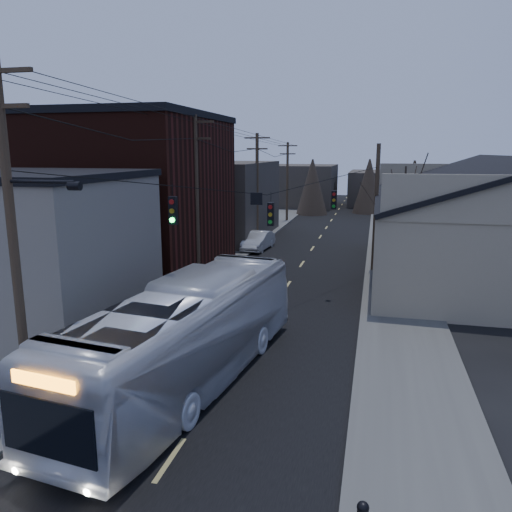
{
  "coord_description": "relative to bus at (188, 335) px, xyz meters",
  "views": [
    {
      "loc": [
        4.97,
        -8.94,
        8.02
      ],
      "look_at": [
        -0.58,
        14.19,
        3.0
      ],
      "focal_mm": 35.0,
      "sensor_mm": 36.0,
      "label": 1
    }
  ],
  "objects": [
    {
      "name": "building_far_right",
      "position": [
        8.1,
        63.74,
        0.68
      ],
      "size": [
        12.0,
        14.0,
        5.0
      ],
      "primitive_type": "cube",
      "color": "#38342D",
      "rests_on": "ground"
    },
    {
      "name": "warehouse",
      "position": [
        14.1,
        18.74,
        0.87
      ],
      "size": [
        16.16,
        20.6,
        7.73
      ],
      "color": "gray",
      "rests_on": "ground"
    },
    {
      "name": "building_brick",
      "position": [
        -8.9,
        13.74,
        3.18
      ],
      "size": [
        10.0,
        12.0,
        10.0
      ],
      "primitive_type": "cube",
      "color": "black",
      "rests_on": "ground"
    },
    {
      "name": "building_left_far",
      "position": [
        -8.4,
        29.74,
        1.68
      ],
      "size": [
        9.0,
        14.0,
        7.0
      ],
      "primitive_type": "cube",
      "color": "#38342D",
      "rests_on": "ground"
    },
    {
      "name": "sidewalk_right",
      "position": [
        7.6,
        23.74,
        -1.76
      ],
      "size": [
        4.0,
        110.0,
        0.12
      ],
      "primitive_type": "cube",
      "color": "#474744",
      "rests_on": "ground"
    },
    {
      "name": "bus",
      "position": [
        0.0,
        0.0,
        0.0
      ],
      "size": [
        4.82,
        13.39,
        3.65
      ],
      "primitive_type": "imported",
      "rotation": [
        0.0,
        0.0,
        3.0
      ],
      "color": "silver",
      "rests_on": "ground"
    },
    {
      "name": "building_clapboard",
      "position": [
        -7.9,
        2.74,
        1.68
      ],
      "size": [
        8.0,
        8.0,
        7.0
      ],
      "primitive_type": "cube",
      "color": "slate",
      "rests_on": "ground"
    },
    {
      "name": "utility_lines",
      "position": [
        -2.02,
        17.88,
        3.13
      ],
      "size": [
        11.24,
        45.28,
        10.5
      ],
      "color": "#382B1E",
      "rests_on": "ground"
    },
    {
      "name": "bare_tree",
      "position": [
        7.6,
        13.74,
        1.78
      ],
      "size": [
        0.4,
        0.4,
        7.2
      ],
      "primitive_type": "cone",
      "color": "black",
      "rests_on": "ground"
    },
    {
      "name": "parked_car",
      "position": [
        -3.2,
        24.2,
        -1.06
      ],
      "size": [
        2.01,
        4.74,
        1.52
      ],
      "primitive_type": "imported",
      "rotation": [
        0.0,
        0.0,
        -0.09
      ],
      "color": "#A3A5AA",
      "rests_on": "ground"
    },
    {
      "name": "road_surface",
      "position": [
        1.1,
        23.74,
        -1.81
      ],
      "size": [
        9.0,
        110.0,
        0.02
      ],
      "primitive_type": "cube",
      "color": "black",
      "rests_on": "ground"
    },
    {
      "name": "ground",
      "position": [
        1.1,
        -6.26,
        -1.82
      ],
      "size": [
        160.0,
        160.0,
        0.0
      ],
      "primitive_type": "plane",
      "color": "black",
      "rests_on": "ground"
    },
    {
      "name": "building_far_left",
      "position": [
        -4.9,
        58.74,
        1.18
      ],
      "size": [
        10.0,
        12.0,
        6.0
      ],
      "primitive_type": "cube",
      "color": "#38342D",
      "rests_on": "ground"
    },
    {
      "name": "sidewalk_left",
      "position": [
        -5.4,
        23.74,
        -1.76
      ],
      "size": [
        4.0,
        110.0,
        0.12
      ],
      "primitive_type": "cube",
      "color": "#474744",
      "rests_on": "ground"
    }
  ]
}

